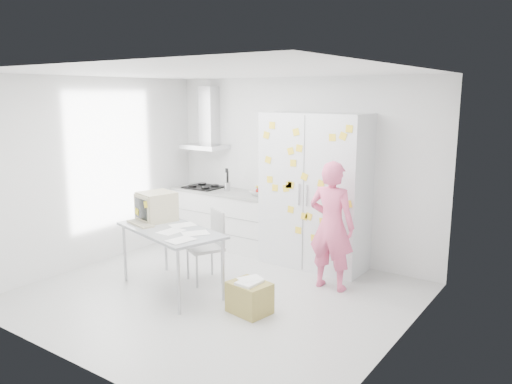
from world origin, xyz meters
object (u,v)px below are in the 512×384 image
Objects in this scene: desk at (161,216)px; chair at (210,241)px; person at (332,226)px; cardboard_box at (250,297)px.

desk reaches higher than chair.
person is 3.29× the size of cardboard_box.
person reaches higher than desk.
desk is at bearing -109.96° from chair.
chair is at bearing 23.21° from person.
cardboard_box is (1.02, -0.52, -0.35)m from chair.
person reaches higher than chair.
person is 1.01× the size of desk.
person reaches higher than cardboard_box.
cardboard_box is at bearing 11.28° from desk.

